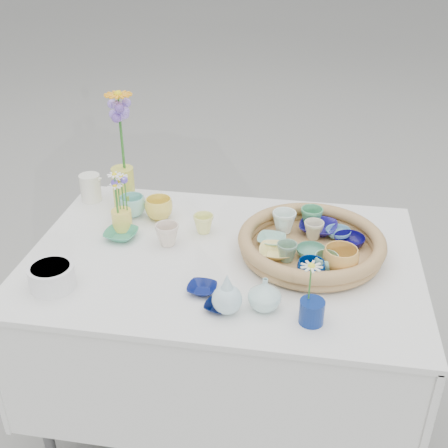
% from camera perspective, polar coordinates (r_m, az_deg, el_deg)
% --- Properties ---
extents(ground, '(80.00, 80.00, 0.00)m').
position_cam_1_polar(ground, '(2.33, -0.09, -19.25)').
color(ground, gray).
extents(display_table, '(1.26, 0.86, 0.77)m').
position_cam_1_polar(display_table, '(2.33, -0.09, -19.25)').
color(display_table, silver).
rests_on(display_table, ground).
extents(wicker_tray, '(0.47, 0.47, 0.08)m').
position_cam_1_polar(wicker_tray, '(1.83, 8.85, -2.06)').
color(wicker_tray, olive).
rests_on(wicker_tray, display_table).
extents(tray_ceramic_0, '(0.15, 0.15, 0.03)m').
position_cam_1_polar(tray_ceramic_0, '(1.94, 9.53, -0.38)').
color(tray_ceramic_0, navy).
rests_on(tray_ceramic_0, wicker_tray).
extents(tray_ceramic_1, '(0.13, 0.13, 0.03)m').
position_cam_1_polar(tray_ceramic_1, '(1.88, 12.61, -1.71)').
color(tray_ceramic_1, '#0A0548').
rests_on(tray_ceramic_1, wicker_tray).
extents(tray_ceramic_2, '(0.14, 0.14, 0.09)m').
position_cam_1_polar(tray_ceramic_2, '(1.72, 11.73, -3.68)').
color(tray_ceramic_2, gold).
rests_on(tray_ceramic_2, wicker_tray).
extents(tray_ceramic_3, '(0.12, 0.12, 0.03)m').
position_cam_1_polar(tray_ceramic_3, '(1.80, 8.82, -2.85)').
color(tray_ceramic_3, '#4D8F72').
rests_on(tray_ceramic_3, wicker_tray).
extents(tray_ceramic_4, '(0.07, 0.07, 0.06)m').
position_cam_1_polar(tray_ceramic_4, '(1.76, 6.40, -2.83)').
color(tray_ceramic_4, gray).
rests_on(tray_ceramic_4, wicker_tray).
extents(tray_ceramic_5, '(0.10, 0.10, 0.02)m').
position_cam_1_polar(tray_ceramic_5, '(1.86, 4.85, -1.63)').
color(tray_ceramic_5, '#88C2B0').
rests_on(tray_ceramic_5, wicker_tray).
extents(tray_ceramic_6, '(0.11, 0.11, 0.08)m').
position_cam_1_polar(tray_ceramic_6, '(1.91, 6.11, 0.21)').
color(tray_ceramic_6, silver).
rests_on(tray_ceramic_6, wicker_tray).
extents(tray_ceramic_7, '(0.07, 0.07, 0.06)m').
position_cam_1_polar(tray_ceramic_7, '(1.89, 9.09, -0.62)').
color(tray_ceramic_7, beige).
rests_on(tray_ceramic_7, wicker_tray).
extents(tray_ceramic_8, '(0.11, 0.11, 0.03)m').
position_cam_1_polar(tray_ceramic_8, '(1.92, 11.52, -0.92)').
color(tray_ceramic_8, '#6BB2D4').
rests_on(tray_ceramic_8, wicker_tray).
extents(tray_ceramic_9, '(0.11, 0.11, 0.07)m').
position_cam_1_polar(tray_ceramic_9, '(1.68, 8.82, -4.70)').
color(tray_ceramic_9, '#001D5C').
rests_on(tray_ceramic_9, wicker_tray).
extents(tray_ceramic_10, '(0.11, 0.11, 0.03)m').
position_cam_1_polar(tray_ceramic_10, '(1.79, 5.30, -2.84)').
color(tray_ceramic_10, '#FCE37E').
rests_on(tray_ceramic_10, wicker_tray).
extents(tray_ceramic_11, '(0.10, 0.10, 0.06)m').
position_cam_1_polar(tray_ceramic_11, '(1.72, 10.32, -3.99)').
color(tray_ceramic_11, '#9BE6C1').
rests_on(tray_ceramic_11, wicker_tray).
extents(tray_ceramic_12, '(0.10, 0.10, 0.07)m').
position_cam_1_polar(tray_ceramic_12, '(1.95, 8.88, 0.62)').
color(tray_ceramic_12, '#479967').
rests_on(tray_ceramic_12, wicker_tray).
extents(loose_ceramic_0, '(0.10, 0.10, 0.08)m').
position_cam_1_polar(loose_ceramic_0, '(2.03, -6.63, 1.57)').
color(loose_ceramic_0, '#F0D251').
rests_on(loose_ceramic_0, display_table).
extents(loose_ceramic_1, '(0.09, 0.09, 0.07)m').
position_cam_1_polar(loose_ceramic_1, '(1.94, -2.09, 0.03)').
color(loose_ceramic_1, '#ECEF85').
rests_on(loose_ceramic_1, display_table).
extents(loose_ceramic_2, '(0.12, 0.12, 0.03)m').
position_cam_1_polar(loose_ceramic_2, '(1.94, -10.40, -1.05)').
color(loose_ceramic_2, '#39946F').
rests_on(loose_ceramic_2, display_table).
extents(loose_ceramic_3, '(0.10, 0.10, 0.07)m').
position_cam_1_polar(loose_ceramic_3, '(1.87, -5.78, -1.08)').
color(loose_ceramic_3, beige).
rests_on(loose_ceramic_3, display_table).
extents(loose_ceramic_4, '(0.09, 0.09, 0.02)m').
position_cam_1_polar(loose_ceramic_4, '(1.66, -2.25, -6.59)').
color(loose_ceramic_4, '#091455').
rests_on(loose_ceramic_4, display_table).
extents(loose_ceramic_5, '(0.10, 0.10, 0.08)m').
position_cam_1_polar(loose_ceramic_5, '(2.07, -9.30, 1.82)').
color(loose_ceramic_5, '#8AD1C7').
rests_on(loose_ceramic_5, display_table).
extents(loose_ceramic_6, '(0.09, 0.09, 0.02)m').
position_cam_1_polar(loose_ceramic_6, '(1.59, -0.53, -8.37)').
color(loose_ceramic_6, '#000A32').
rests_on(loose_ceramic_6, display_table).
extents(fluted_bowl, '(0.14, 0.14, 0.07)m').
position_cam_1_polar(fluted_bowl, '(1.74, -17.09, -5.14)').
color(fluted_bowl, silver).
rests_on(fluted_bowl, display_table).
extents(bud_vase_paleblue, '(0.11, 0.11, 0.13)m').
position_cam_1_polar(bud_vase_paleblue, '(1.55, 0.31, -7.00)').
color(bud_vase_paleblue, silver).
rests_on(bud_vase_paleblue, display_table).
extents(bud_vase_seafoam, '(0.11, 0.11, 0.10)m').
position_cam_1_polar(bud_vase_seafoam, '(1.57, 4.16, -7.07)').
color(bud_vase_seafoam, silver).
rests_on(bud_vase_seafoam, display_table).
extents(bud_vase_cobalt, '(0.08, 0.08, 0.07)m').
position_cam_1_polar(bud_vase_cobalt, '(1.55, 8.90, -8.80)').
color(bud_vase_cobalt, navy).
rests_on(bud_vase_cobalt, display_table).
extents(single_daisy, '(0.07, 0.07, 0.12)m').
position_cam_1_polar(single_daisy, '(1.51, 8.73, -5.92)').
color(single_daisy, silver).
rests_on(single_daisy, bud_vase_cobalt).
extents(tall_vase_yellow, '(0.10, 0.10, 0.15)m').
position_cam_1_polar(tall_vase_yellow, '(2.12, -10.15, 3.69)').
color(tall_vase_yellow, '#D0CB46').
rests_on(tall_vase_yellow, display_table).
extents(gerbera, '(0.15, 0.15, 0.29)m').
position_cam_1_polar(gerbera, '(2.04, -10.36, 9.12)').
color(gerbera, orange).
rests_on(gerbera, tall_vase_yellow).
extents(hydrangea, '(0.09, 0.09, 0.29)m').
position_cam_1_polar(hydrangea, '(2.06, -10.39, 8.33)').
color(hydrangea, '#704BB2').
rests_on(hydrangea, tall_vase_yellow).
extents(white_pitcher, '(0.12, 0.10, 0.10)m').
position_cam_1_polar(white_pitcher, '(2.21, -13.41, 3.61)').
color(white_pitcher, silver).
rests_on(white_pitcher, display_table).
extents(daisy_cup, '(0.07, 0.07, 0.07)m').
position_cam_1_polar(daisy_cup, '(1.98, -10.33, 0.41)').
color(daisy_cup, '#FAD856').
rests_on(daisy_cup, display_table).
extents(daisy_posy, '(0.10, 0.10, 0.15)m').
position_cam_1_polar(daisy_posy, '(1.92, -10.37, 3.24)').
color(daisy_posy, white).
rests_on(daisy_posy, daisy_cup).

